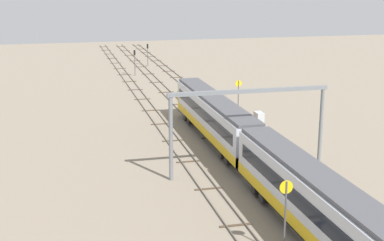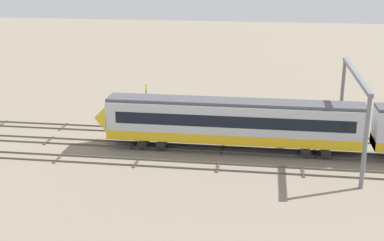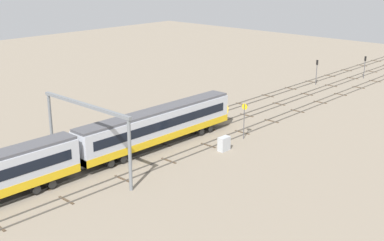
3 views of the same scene
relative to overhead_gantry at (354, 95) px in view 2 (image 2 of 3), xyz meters
name	(u,v)px [view 2 (image 2 of 3)]	position (x,y,z in m)	size (l,w,h in m)	color
ground_plane	(222,150)	(11.78, 0.10, -5.82)	(199.99, 199.99, 0.00)	gray
track_near_foreground	(226,134)	(11.78, -4.32, -5.75)	(183.99, 2.40, 0.16)	#59544C
track_with_train	(222,149)	(11.78, 0.10, -5.75)	(183.99, 2.40, 0.16)	#59544C
track_middle	(218,167)	(11.78, 4.52, -5.75)	(183.99, 2.40, 0.16)	#59544C
overhead_gantry	(354,95)	(0.00, 0.00, 0.00)	(0.40, 14.91, 7.91)	slate
speed_sign_mid_trackside	(146,99)	(20.56, -5.94, -2.76)	(0.14, 0.83, 4.79)	#4C4C51
relay_cabinet	(195,118)	(15.35, -6.86, -4.93)	(1.56, 0.88, 1.77)	#B2B7BC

